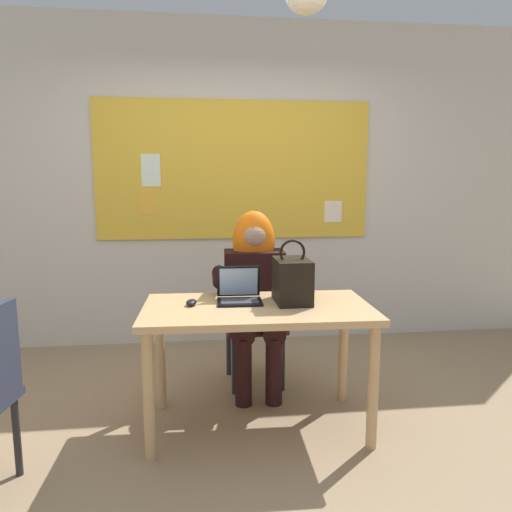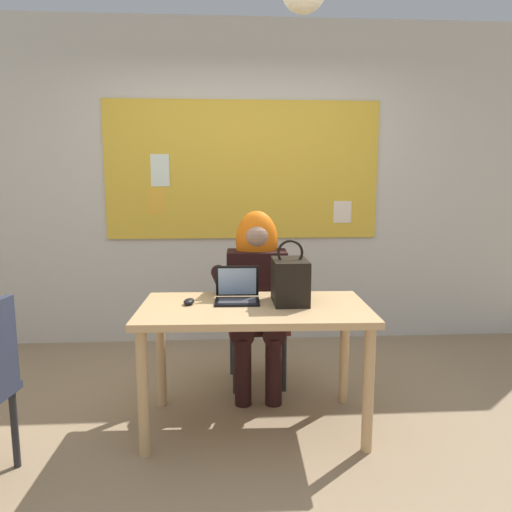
{
  "view_description": "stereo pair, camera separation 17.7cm",
  "coord_description": "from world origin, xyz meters",
  "px_view_note": "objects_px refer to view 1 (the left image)",
  "views": [
    {
      "loc": [
        -0.35,
        -2.64,
        1.47
      ],
      "look_at": [
        0.03,
        0.39,
        0.99
      ],
      "focal_mm": 34.09,
      "sensor_mm": 36.0,
      "label": 1
    },
    {
      "loc": [
        -0.17,
        -2.66,
        1.47
      ],
      "look_at": [
        0.03,
        0.39,
        0.99
      ],
      "focal_mm": 34.09,
      "sensor_mm": 36.0,
      "label": 2
    }
  ],
  "objects_px": {
    "chair_at_desk": "(253,312)",
    "handbag": "(292,280)",
    "person_costumed": "(255,285)",
    "computer_mouse": "(191,302)",
    "desk_main": "(258,322)",
    "laptop": "(239,294)"
  },
  "relations": [
    {
      "from": "chair_at_desk",
      "to": "handbag",
      "type": "bearing_deg",
      "value": 11.15
    },
    {
      "from": "person_costumed",
      "to": "computer_mouse",
      "type": "relative_size",
      "value": 12.03
    },
    {
      "from": "laptop",
      "to": "chair_at_desk",
      "type": "bearing_deg",
      "value": 77.85
    },
    {
      "from": "desk_main",
      "to": "handbag",
      "type": "distance_m",
      "value": 0.32
    },
    {
      "from": "person_costumed",
      "to": "computer_mouse",
      "type": "distance_m",
      "value": 0.69
    },
    {
      "from": "computer_mouse",
      "to": "handbag",
      "type": "distance_m",
      "value": 0.61
    },
    {
      "from": "chair_at_desk",
      "to": "handbag",
      "type": "distance_m",
      "value": 0.77
    },
    {
      "from": "desk_main",
      "to": "laptop",
      "type": "distance_m",
      "value": 0.21
    },
    {
      "from": "chair_at_desk",
      "to": "laptop",
      "type": "distance_m",
      "value": 0.68
    },
    {
      "from": "handbag",
      "to": "computer_mouse",
      "type": "bearing_deg",
      "value": -179.72
    },
    {
      "from": "laptop",
      "to": "handbag",
      "type": "xyz_separation_m",
      "value": [
        0.31,
        -0.05,
        0.09
      ]
    },
    {
      "from": "desk_main",
      "to": "laptop",
      "type": "relative_size",
      "value": 4.96
    },
    {
      "from": "chair_at_desk",
      "to": "computer_mouse",
      "type": "xyz_separation_m",
      "value": [
        -0.44,
        -0.66,
        0.26
      ]
    },
    {
      "from": "chair_at_desk",
      "to": "handbag",
      "type": "xyz_separation_m",
      "value": [
        0.16,
        -0.66,
        0.37
      ]
    },
    {
      "from": "chair_at_desk",
      "to": "laptop",
      "type": "height_order",
      "value": "laptop"
    },
    {
      "from": "laptop",
      "to": "handbag",
      "type": "height_order",
      "value": "handbag"
    },
    {
      "from": "person_costumed",
      "to": "handbag",
      "type": "bearing_deg",
      "value": 19.18
    },
    {
      "from": "desk_main",
      "to": "laptop",
      "type": "height_order",
      "value": "laptop"
    },
    {
      "from": "chair_at_desk",
      "to": "desk_main",
      "type": "bearing_deg",
      "value": -6.78
    },
    {
      "from": "person_costumed",
      "to": "laptop",
      "type": "relative_size",
      "value": 4.62
    },
    {
      "from": "chair_at_desk",
      "to": "computer_mouse",
      "type": "distance_m",
      "value": 0.83
    },
    {
      "from": "computer_mouse",
      "to": "person_costumed",
      "type": "bearing_deg",
      "value": 62.64
    }
  ]
}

